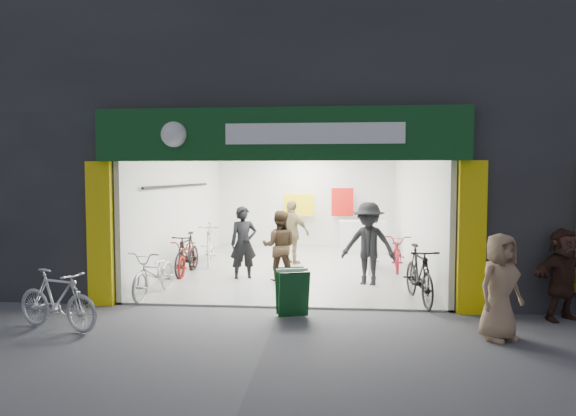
# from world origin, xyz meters

# --- Properties ---
(ground) EXTENTS (60.00, 60.00, 0.00)m
(ground) POSITION_xyz_m (0.00, 0.00, 0.00)
(ground) COLOR #56565B
(ground) RESTS_ON ground
(building) EXTENTS (17.00, 10.27, 8.00)m
(building) POSITION_xyz_m (0.91, 4.99, 4.31)
(building) COLOR #232326
(building) RESTS_ON ground
(bike_left_front) EXTENTS (0.78, 1.82, 0.93)m
(bike_left_front) POSITION_xyz_m (-2.50, 0.66, 0.46)
(bike_left_front) COLOR #A7A8AC
(bike_left_front) RESTS_ON ground
(bike_left_midfront) EXTENTS (0.54, 1.69, 1.01)m
(bike_left_midfront) POSITION_xyz_m (-2.50, 2.81, 0.50)
(bike_left_midfront) COLOR black
(bike_left_midfront) RESTS_ON ground
(bike_left_midback) EXTENTS (0.66, 1.64, 0.84)m
(bike_left_midback) POSITION_xyz_m (-2.50, 2.83, 0.42)
(bike_left_midback) COLOR maroon
(bike_left_midback) RESTS_ON ground
(bike_left_back) EXTENTS (0.86, 1.92, 1.11)m
(bike_left_back) POSITION_xyz_m (-2.32, 4.28, 0.56)
(bike_left_back) COLOR silver
(bike_left_back) RESTS_ON ground
(bike_right_front) EXTENTS (0.69, 1.82, 1.07)m
(bike_right_front) POSITION_xyz_m (2.50, 0.60, 0.53)
(bike_right_front) COLOR black
(bike_right_front) RESTS_ON ground
(bike_right_mid) EXTENTS (0.76, 1.79, 0.91)m
(bike_right_mid) POSITION_xyz_m (2.50, 3.87, 0.46)
(bike_right_mid) COLOR maroon
(bike_right_mid) RESTS_ON ground
(bike_right_back) EXTENTS (0.65, 1.92, 1.14)m
(bike_right_back) POSITION_xyz_m (1.80, 3.73, 0.57)
(bike_right_back) COLOR silver
(bike_right_back) RESTS_ON ground
(parked_bike) EXTENTS (1.60, 0.89, 0.93)m
(parked_bike) POSITION_xyz_m (-3.25, -1.54, 0.46)
(parked_bike) COLOR #BCBDC1
(parked_bike) RESTS_ON ground
(customer_a) EXTENTS (0.71, 0.59, 1.66)m
(customer_a) POSITION_xyz_m (-1.08, 2.39, 0.83)
(customer_a) COLOR black
(customer_a) RESTS_ON ground
(customer_b) EXTENTS (0.78, 0.61, 1.58)m
(customer_b) POSITION_xyz_m (-0.26, 2.29, 0.79)
(customer_b) COLOR #372719
(customer_b) RESTS_ON ground
(customer_c) EXTENTS (1.29, 0.95, 1.79)m
(customer_c) POSITION_xyz_m (1.67, 2.00, 0.89)
(customer_c) COLOR black
(customer_c) RESTS_ON ground
(customer_d) EXTENTS (1.08, 0.82, 1.70)m
(customer_d) POSITION_xyz_m (-0.15, 4.38, 0.85)
(customer_d) COLOR olive
(customer_d) RESTS_ON ground
(pedestrian_near) EXTENTS (0.89, 0.81, 1.53)m
(pedestrian_near) POSITION_xyz_m (3.30, -1.43, 0.77)
(pedestrian_near) COLOR #957557
(pedestrian_near) RESTS_ON ground
(pedestrian_far) EXTENTS (1.45, 0.98, 1.50)m
(pedestrian_far) POSITION_xyz_m (4.64, -0.30, 0.75)
(pedestrian_far) COLOR #351F18
(pedestrian_far) RESTS_ON ground
(sandwich_board) EXTENTS (0.63, 0.64, 0.78)m
(sandwich_board) POSITION_xyz_m (0.25, -0.50, 0.43)
(sandwich_board) COLOR #0F3E1A
(sandwich_board) RESTS_ON ground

